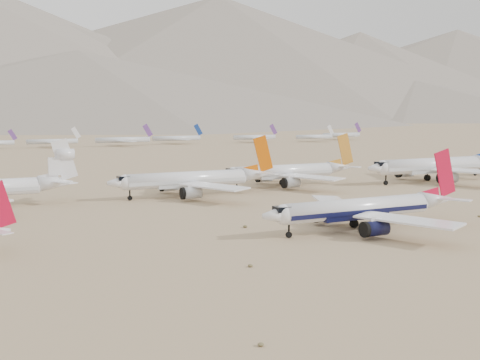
{
  "coord_description": "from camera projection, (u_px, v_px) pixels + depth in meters",
  "views": [
    {
      "loc": [
        -86.63,
        -98.16,
        24.87
      ],
      "look_at": [
        -19.25,
        39.72,
        7.0
      ],
      "focal_mm": 45.0,
      "sensor_mm": 36.0,
      "label": 1
    }
  ],
  "objects": [
    {
      "name": "main_airliner",
      "position": [
        365.0,
        208.0,
        125.11
      ],
      "size": [
        46.59,
        45.5,
        16.44
      ],
      "color": "white",
      "rests_on": "ground"
    },
    {
      "name": "foothills",
      "position": [
        251.0,
        91.0,
        1331.85
      ],
      "size": [
        4637.5,
        1395.0,
        155.0
      ],
      "color": "slate",
      "rests_on": "ground"
    },
    {
      "name": "ground",
      "position": [
        403.0,
        227.0,
        128.25
      ],
      "size": [
        7000.0,
        7000.0,
        0.0
      ],
      "primitive_type": "plane",
      "color": "#846D4C",
      "rests_on": "ground"
    },
    {
      "name": "distant_storage_row",
      "position": [
        48.0,
        142.0,
        395.56
      ],
      "size": [
        510.6,
        57.64,
        15.3
      ],
      "color": "silver",
      "rests_on": "ground"
    },
    {
      "name": "row2_orange_tail",
      "position": [
        194.0,
        179.0,
        174.23
      ],
      "size": [
        48.59,
        47.53,
        17.33
      ],
      "color": "white",
      "rests_on": "ground"
    },
    {
      "name": "row2_navy_widebody",
      "position": [
        437.0,
        166.0,
        209.5
      ],
      "size": [
        56.62,
        55.37,
        20.14
      ],
      "color": "white",
      "rests_on": "ground"
    },
    {
      "name": "row2_gold_tail",
      "position": [
        289.0,
        172.0,
        197.3
      ],
      "size": [
        48.03,
        46.98,
        17.1
      ],
      "color": "white",
      "rests_on": "ground"
    },
    {
      "name": "mountain_range",
      "position": [
        6.0,
        48.0,
        1607.6
      ],
      "size": [
        7354.0,
        3024.0,
        470.0
      ],
      "color": "slate",
      "rests_on": "ground"
    },
    {
      "name": "desert_scrub",
      "position": [
        357.0,
        270.0,
        93.13
      ],
      "size": [
        206.06,
        121.67,
        0.63
      ],
      "color": "brown",
      "rests_on": "ground"
    }
  ]
}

